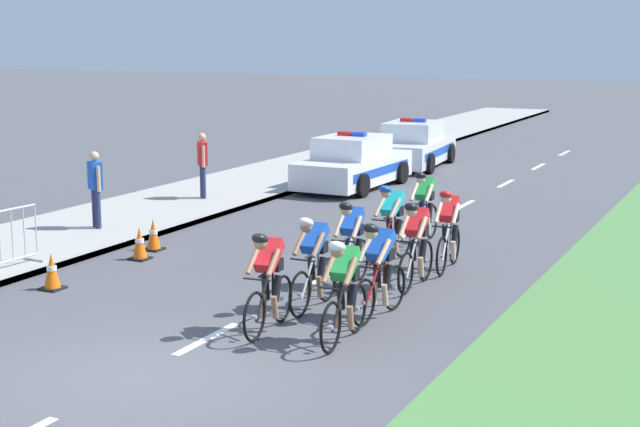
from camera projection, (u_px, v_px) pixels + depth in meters
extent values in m
plane|color=#4C4C51|center=(139.00, 374.00, 12.28)|extent=(160.00, 160.00, 0.00)
cube|color=#A3A099|center=(249.00, 183.00, 27.45)|extent=(3.61, 60.00, 0.12)
cube|color=#9E9E99|center=(302.00, 187.00, 26.71)|extent=(0.16, 60.00, 0.13)
cube|color=white|center=(207.00, 338.00, 13.70)|extent=(0.14, 1.60, 0.01)
cube|color=white|center=(328.00, 276.00, 17.23)|extent=(0.14, 1.60, 0.01)
cube|color=white|center=(407.00, 235.00, 20.76)|extent=(0.14, 1.60, 0.01)
cube|color=white|center=(464.00, 205.00, 24.30)|extent=(0.14, 1.60, 0.01)
cube|color=white|center=(506.00, 183.00, 27.83)|extent=(0.14, 1.60, 0.01)
cube|color=white|center=(538.00, 166.00, 31.36)|extent=(0.14, 1.60, 0.01)
cube|color=white|center=(564.00, 153.00, 34.90)|extent=(0.14, 1.60, 0.01)
torus|color=black|center=(254.00, 317.00, 13.51)|extent=(0.11, 0.73, 0.72)
cylinder|color=#99999E|center=(254.00, 317.00, 13.51)|extent=(0.07, 0.07, 0.06)
torus|color=black|center=(282.00, 299.00, 14.43)|extent=(0.11, 0.73, 0.72)
cylinder|color=#99999E|center=(282.00, 299.00, 14.43)|extent=(0.07, 0.07, 0.06)
cylinder|color=black|center=(267.00, 272.00, 13.82)|extent=(0.08, 0.55, 0.04)
cylinder|color=black|center=(262.00, 297.00, 13.72)|extent=(0.08, 0.48, 0.63)
cylinder|color=black|center=(273.00, 289.00, 14.06)|extent=(0.04, 0.04, 0.65)
cylinder|color=black|center=(257.00, 279.00, 13.51)|extent=(0.42, 0.06, 0.03)
cube|color=black|center=(273.00, 267.00, 14.00)|extent=(0.12, 0.23, 0.05)
cube|color=red|center=(269.00, 255.00, 13.85)|extent=(0.33, 0.56, 0.46)
cube|color=black|center=(272.00, 264.00, 13.98)|extent=(0.30, 0.22, 0.18)
cylinder|color=black|center=(277.00, 288.00, 13.97)|extent=(0.13, 0.23, 0.40)
cylinder|color=#9E7051|center=(275.00, 307.00, 13.94)|extent=(0.10, 0.16, 0.36)
cylinder|color=black|center=(266.00, 287.00, 14.03)|extent=(0.12, 0.18, 0.40)
cylinder|color=#9E7051|center=(263.00, 306.00, 14.01)|extent=(0.10, 0.13, 0.36)
cylinder|color=#9E7051|center=(273.00, 263.00, 13.60)|extent=(0.11, 0.41, 0.35)
cylinder|color=#9E7051|center=(253.00, 261.00, 13.72)|extent=(0.11, 0.41, 0.35)
sphere|color=#9E7051|center=(260.00, 243.00, 13.53)|extent=(0.19, 0.19, 0.19)
ellipsoid|color=black|center=(260.00, 239.00, 13.51)|extent=(0.26, 0.33, 0.24)
torus|color=black|center=(331.00, 328.00, 13.02)|extent=(0.08, 0.73, 0.72)
cylinder|color=#99999E|center=(331.00, 328.00, 13.02)|extent=(0.06, 0.06, 0.06)
torus|color=black|center=(357.00, 308.00, 13.92)|extent=(0.08, 0.73, 0.72)
cylinder|color=#99999E|center=(357.00, 308.00, 13.92)|extent=(0.06, 0.06, 0.06)
cylinder|color=black|center=(343.00, 281.00, 13.32)|extent=(0.06, 0.55, 0.04)
cylinder|color=black|center=(338.00, 307.00, 13.23)|extent=(0.06, 0.48, 0.63)
cylinder|color=black|center=(348.00, 299.00, 13.56)|extent=(0.04, 0.04, 0.65)
cylinder|color=black|center=(334.00, 289.00, 13.01)|extent=(0.42, 0.05, 0.03)
cube|color=black|center=(348.00, 275.00, 13.50)|extent=(0.11, 0.22, 0.05)
cube|color=green|center=(345.00, 263.00, 13.35)|extent=(0.31, 0.56, 0.45)
cube|color=black|center=(348.00, 273.00, 13.48)|extent=(0.29, 0.21, 0.18)
cylinder|color=black|center=(353.00, 298.00, 13.47)|extent=(0.12, 0.23, 0.40)
cylinder|color=#9E7051|center=(350.00, 317.00, 13.44)|extent=(0.10, 0.16, 0.36)
cylinder|color=black|center=(341.00, 297.00, 13.53)|extent=(0.12, 0.17, 0.40)
cylinder|color=#9E7051|center=(339.00, 316.00, 13.51)|extent=(0.10, 0.13, 0.36)
cylinder|color=#9E7051|center=(350.00, 271.00, 13.10)|extent=(0.10, 0.40, 0.35)
cylinder|color=#9E7051|center=(329.00, 269.00, 13.22)|extent=(0.10, 0.40, 0.35)
sphere|color=#9E7051|center=(337.00, 251.00, 13.03)|extent=(0.19, 0.19, 0.19)
ellipsoid|color=white|center=(337.00, 247.00, 13.01)|extent=(0.25, 0.33, 0.24)
torus|color=black|center=(300.00, 294.00, 14.67)|extent=(0.05, 0.72, 0.72)
cylinder|color=#99999E|center=(300.00, 294.00, 14.67)|extent=(0.06, 0.06, 0.06)
torus|color=black|center=(327.00, 279.00, 15.56)|extent=(0.05, 0.72, 0.72)
cylinder|color=#99999E|center=(327.00, 279.00, 15.56)|extent=(0.06, 0.06, 0.06)
cylinder|color=silver|center=(313.00, 254.00, 14.97)|extent=(0.04, 0.55, 0.04)
cylinder|color=silver|center=(308.00, 277.00, 14.87)|extent=(0.05, 0.48, 0.63)
cylinder|color=silver|center=(318.00, 270.00, 15.20)|extent=(0.04, 0.04, 0.65)
cylinder|color=black|center=(303.00, 260.00, 14.66)|extent=(0.42, 0.03, 0.03)
cube|color=black|center=(318.00, 249.00, 15.14)|extent=(0.10, 0.22, 0.05)
cube|color=blue|center=(315.00, 238.00, 14.99)|extent=(0.29, 0.55, 0.45)
cube|color=black|center=(318.00, 247.00, 15.12)|extent=(0.28, 0.20, 0.18)
cylinder|color=black|center=(322.00, 269.00, 15.10)|extent=(0.11, 0.22, 0.40)
cylinder|color=#9E7051|center=(319.00, 287.00, 15.08)|extent=(0.09, 0.15, 0.36)
cylinder|color=black|center=(311.00, 268.00, 15.18)|extent=(0.11, 0.17, 0.40)
cylinder|color=#9E7051|center=(309.00, 285.00, 15.16)|extent=(0.09, 0.12, 0.36)
cylinder|color=#9E7051|center=(318.00, 245.00, 14.74)|extent=(0.08, 0.40, 0.35)
cylinder|color=#9E7051|center=(299.00, 243.00, 14.88)|extent=(0.08, 0.40, 0.35)
sphere|color=#9E7051|center=(306.00, 227.00, 14.68)|extent=(0.19, 0.19, 0.19)
ellipsoid|color=white|center=(306.00, 223.00, 14.66)|extent=(0.23, 0.32, 0.24)
torus|color=black|center=(363.00, 303.00, 14.22)|extent=(0.11, 0.72, 0.72)
cylinder|color=#99999E|center=(363.00, 303.00, 14.22)|extent=(0.07, 0.07, 0.06)
torus|color=black|center=(394.00, 288.00, 15.06)|extent=(0.11, 0.72, 0.72)
cylinder|color=#99999E|center=(394.00, 288.00, 15.06)|extent=(0.07, 0.07, 0.06)
cylinder|color=#B21919|center=(378.00, 261.00, 14.50)|extent=(0.09, 0.55, 0.04)
cylinder|color=#B21919|center=(372.00, 285.00, 14.41)|extent=(0.09, 0.48, 0.63)
cylinder|color=#B21919|center=(384.00, 278.00, 14.72)|extent=(0.04, 0.04, 0.65)
cylinder|color=black|center=(367.00, 267.00, 14.21)|extent=(0.42, 0.07, 0.03)
cube|color=black|center=(384.00, 256.00, 14.66)|extent=(0.12, 0.23, 0.05)
cube|color=blue|center=(381.00, 245.00, 14.52)|extent=(0.33, 0.57, 0.46)
cube|color=black|center=(384.00, 254.00, 14.64)|extent=(0.30, 0.23, 0.18)
cylinder|color=black|center=(388.00, 277.00, 14.62)|extent=(0.13, 0.23, 0.40)
cylinder|color=tan|center=(385.00, 295.00, 14.60)|extent=(0.10, 0.16, 0.36)
cylinder|color=black|center=(377.00, 275.00, 14.71)|extent=(0.13, 0.18, 0.40)
cylinder|color=tan|center=(374.00, 293.00, 14.69)|extent=(0.10, 0.13, 0.36)
cylinder|color=tan|center=(383.00, 252.00, 14.26)|extent=(0.11, 0.41, 0.35)
cylinder|color=tan|center=(365.00, 250.00, 14.43)|extent=(0.11, 0.41, 0.35)
sphere|color=tan|center=(371.00, 233.00, 14.22)|extent=(0.19, 0.19, 0.19)
ellipsoid|color=black|center=(371.00, 229.00, 14.20)|extent=(0.26, 0.34, 0.24)
torus|color=black|center=(341.00, 273.00, 16.01)|extent=(0.09, 0.73, 0.72)
cylinder|color=#99999E|center=(341.00, 273.00, 16.01)|extent=(0.06, 0.06, 0.06)
torus|color=black|center=(361.00, 260.00, 16.92)|extent=(0.09, 0.73, 0.72)
cylinder|color=#99999E|center=(361.00, 260.00, 16.92)|extent=(0.06, 0.06, 0.06)
cylinder|color=white|center=(351.00, 236.00, 16.32)|extent=(0.07, 0.55, 0.04)
cylinder|color=white|center=(347.00, 257.00, 16.22)|extent=(0.07, 0.48, 0.63)
cylinder|color=white|center=(354.00, 251.00, 16.55)|extent=(0.04, 0.04, 0.65)
cylinder|color=black|center=(343.00, 241.00, 16.00)|extent=(0.42, 0.06, 0.03)
cube|color=black|center=(355.00, 231.00, 16.49)|extent=(0.11, 0.23, 0.05)
cube|color=blue|center=(352.00, 221.00, 16.34)|extent=(0.32, 0.57, 0.45)
cube|color=black|center=(354.00, 229.00, 16.47)|extent=(0.29, 0.22, 0.18)
cylinder|color=black|center=(358.00, 250.00, 16.46)|extent=(0.12, 0.23, 0.40)
cylinder|color=tan|center=(357.00, 266.00, 16.44)|extent=(0.10, 0.16, 0.36)
cylinder|color=black|center=(348.00, 249.00, 16.53)|extent=(0.12, 0.18, 0.40)
cylinder|color=tan|center=(347.00, 265.00, 16.50)|extent=(0.10, 0.13, 0.36)
cylinder|color=tan|center=(357.00, 227.00, 16.09)|extent=(0.10, 0.41, 0.35)
cylinder|color=tan|center=(339.00, 226.00, 16.21)|extent=(0.10, 0.41, 0.35)
sphere|color=tan|center=(346.00, 210.00, 16.02)|extent=(0.19, 0.19, 0.19)
ellipsoid|color=black|center=(346.00, 207.00, 16.00)|extent=(0.25, 0.33, 0.24)
torus|color=black|center=(406.00, 273.00, 15.95)|extent=(0.05, 0.72, 0.72)
cylinder|color=#99999E|center=(406.00, 273.00, 15.95)|extent=(0.06, 0.06, 0.06)
torus|color=black|center=(425.00, 261.00, 16.84)|extent=(0.05, 0.72, 0.72)
cylinder|color=#99999E|center=(425.00, 261.00, 16.84)|extent=(0.06, 0.06, 0.06)
cylinder|color=silver|center=(415.00, 237.00, 16.25)|extent=(0.04, 0.55, 0.04)
cylinder|color=silver|center=(412.00, 257.00, 16.15)|extent=(0.05, 0.48, 0.63)
cylinder|color=silver|center=(419.00, 252.00, 16.48)|extent=(0.04, 0.04, 0.65)
cylinder|color=black|center=(408.00, 242.00, 15.94)|extent=(0.42, 0.03, 0.03)
cube|color=black|center=(419.00, 232.00, 16.42)|extent=(0.10, 0.22, 0.05)
cube|color=red|center=(417.00, 222.00, 16.27)|extent=(0.29, 0.55, 0.46)
cube|color=black|center=(419.00, 230.00, 16.40)|extent=(0.28, 0.20, 0.18)
cylinder|color=black|center=(423.00, 251.00, 16.38)|extent=(0.11, 0.22, 0.40)
cylinder|color=tan|center=(421.00, 267.00, 16.36)|extent=(0.09, 0.15, 0.36)
cylinder|color=black|center=(413.00, 250.00, 16.46)|extent=(0.11, 0.17, 0.40)
cylinder|color=tan|center=(411.00, 266.00, 16.44)|extent=(0.09, 0.12, 0.36)
cylinder|color=tan|center=(422.00, 228.00, 16.02)|extent=(0.08, 0.40, 0.35)
cylinder|color=tan|center=(404.00, 226.00, 16.16)|extent=(0.08, 0.40, 0.35)
sphere|color=tan|center=(411.00, 211.00, 15.96)|extent=(0.19, 0.19, 0.19)
ellipsoid|color=black|center=(411.00, 207.00, 15.94)|extent=(0.23, 0.32, 0.24)
torus|color=black|center=(379.00, 249.00, 17.77)|extent=(0.10, 0.73, 0.72)
cylinder|color=#99999E|center=(379.00, 249.00, 17.77)|extent=(0.06, 0.06, 0.06)
torus|color=black|center=(403.00, 239.00, 18.61)|extent=(0.10, 0.73, 0.72)
cylinder|color=#99999E|center=(403.00, 239.00, 18.61)|extent=(0.06, 0.06, 0.06)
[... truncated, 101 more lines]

